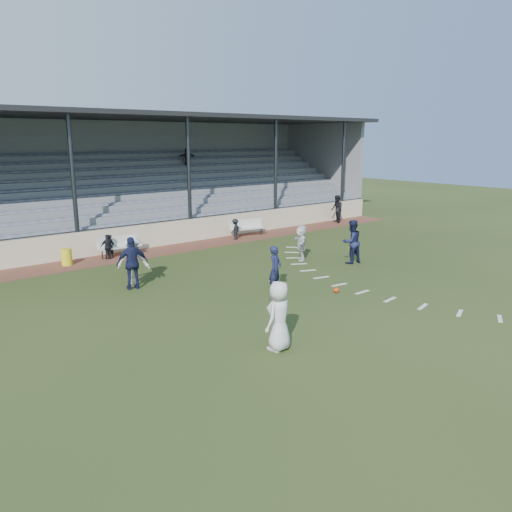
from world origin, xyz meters
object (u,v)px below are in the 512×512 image
(trash_bin, at_px, (67,257))
(player_navy_lead, at_px, (275,269))
(official, at_px, (337,209))
(football, at_px, (336,290))
(player_white_lead, at_px, (279,316))
(bench_right, at_px, (247,226))
(bench_left, at_px, (119,244))

(trash_bin, bearing_deg, player_navy_lead, -62.33)
(trash_bin, height_order, official, official)
(football, xyz_separation_m, player_white_lead, (-4.83, -2.32, 0.82))
(trash_bin, bearing_deg, bench_right, 1.33)
(player_white_lead, bearing_deg, official, -160.13)
(bench_left, distance_m, football, 10.80)
(player_white_lead, bearing_deg, trash_bin, -102.12)
(bench_left, distance_m, player_navy_lead, 8.91)
(bench_left, relative_size, official, 1.13)
(player_white_lead, relative_size, player_navy_lead, 1.11)
(official, bearing_deg, bench_left, -62.10)
(football, bearing_deg, trash_bin, 121.05)
(bench_left, bearing_deg, trash_bin, -172.26)
(trash_bin, height_order, player_white_lead, player_white_lead)
(player_navy_lead, height_order, official, official)
(bench_left, xyz_separation_m, player_navy_lead, (1.99, -8.68, 0.24))
(bench_left, distance_m, official, 14.87)
(bench_left, bearing_deg, player_white_lead, -92.15)
(player_white_lead, height_order, official, player_white_lead)
(bench_right, height_order, trash_bin, bench_right)
(bench_right, distance_m, trash_bin, 10.06)
(football, relative_size, player_white_lead, 0.11)
(trash_bin, distance_m, official, 17.34)
(bench_left, height_order, player_white_lead, player_white_lead)
(football, bearing_deg, bench_right, 68.53)
(football, relative_size, official, 0.11)
(player_white_lead, relative_size, official, 1.03)
(bench_right, relative_size, football, 10.38)
(bench_left, xyz_separation_m, football, (3.55, -10.18, -0.49))
(trash_bin, relative_size, player_navy_lead, 0.43)
(football, distance_m, official, 15.17)
(trash_bin, relative_size, football, 3.64)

